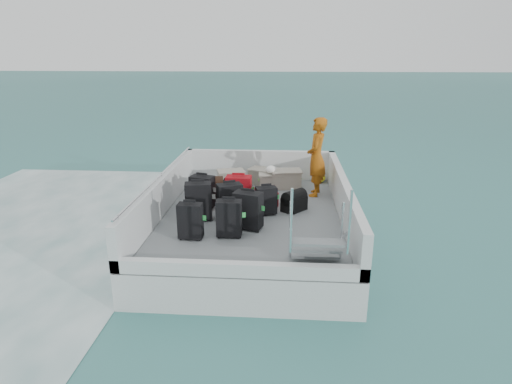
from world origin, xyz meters
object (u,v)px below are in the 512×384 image
suitcase_7 (266,201)px  crate_0 (231,179)px  suitcase_2 (202,192)px  suitcase_6 (248,211)px  suitcase_1 (199,202)px  crate_2 (271,181)px  suitcase_8 (258,197)px  suitcase_3 (229,219)px  passenger (317,157)px  suitcase_0 (190,221)px  suitcase_4 (230,201)px  crate_3 (286,179)px  suitcase_5 (239,193)px  crate_1 (262,177)px

suitcase_7 → crate_0: suitcase_7 is taller
suitcase_2 → suitcase_6: 1.41m
suitcase_1 → crate_2: (1.26, 2.05, -0.20)m
suitcase_8 → crate_0: size_ratio=1.28×
suitcase_8 → suitcase_3: bearing=151.9°
passenger → crate_2: bearing=-104.6°
crate_0 → passenger: size_ratio=0.34×
suitcase_0 → suitcase_7: bearing=47.9°
suitcase_4 → crate_3: suitcase_4 is taller
suitcase_5 → suitcase_8: size_ratio=0.91×
crate_0 → crate_2: size_ratio=1.10×
suitcase_7 → crate_1: suitcase_7 is taller
suitcase_6 → crate_2: suitcase_6 is taller
suitcase_6 → crate_0: suitcase_6 is taller
suitcase_7 → crate_2: suitcase_7 is taller
suitcase_8 → suitcase_4: bearing=134.2°
suitcase_0 → suitcase_5: (0.64, 1.47, 0.03)m
suitcase_5 → crate_0: suitcase_5 is taller
suitcase_8 → crate_0: (-0.71, 1.19, 0.03)m
crate_3 → suitcase_4: bearing=-117.8°
passenger → suitcase_8: bearing=-51.2°
crate_0 → crate_2: (0.93, -0.08, -0.02)m
crate_2 → passenger: bearing=-23.4°
suitcase_0 → suitcase_4: 1.11m
suitcase_2 → suitcase_4: 0.80m
passenger → suitcase_1: bearing=-45.1°
suitcase_7 → passenger: passenger is taller
suitcase_0 → suitcase_6: (0.91, 0.50, 0.03)m
crate_2 → passenger: 1.26m
suitcase_6 → passenger: passenger is taller
suitcase_5 → suitcase_3: bearing=-88.3°
suitcase_3 → suitcase_4: 0.85m
suitcase_3 → suitcase_4: (-0.10, 0.85, 0.01)m
suitcase_5 → crate_1: suitcase_5 is taller
crate_3 → crate_2: bearing=-170.2°
suitcase_8 → passenger: bearing=-75.2°
crate_1 → suitcase_2: bearing=-122.4°
suitcase_2 → passenger: bearing=39.3°
suitcase_0 → suitcase_2: suitcase_2 is taller
suitcase_2 → crate_3: 2.22m
suitcase_0 → suitcase_3: bearing=14.9°
suitcase_3 → suitcase_8: 1.71m
suitcase_0 → crate_3: size_ratio=0.97×
suitcase_0 → crate_2: size_ratio=1.17×
suitcase_3 → crate_2: bearing=77.1°
suitcase_1 → suitcase_2: 0.65m
suitcase_0 → crate_3: suitcase_0 is taller
suitcase_3 → suitcase_6: suitcase_6 is taller
suitcase_0 → suitcase_7: suitcase_0 is taller
crate_3 → passenger: 1.02m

